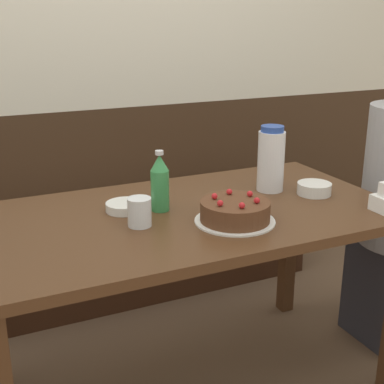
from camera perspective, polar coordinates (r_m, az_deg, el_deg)
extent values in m
cube|color=#3D2819|center=(2.86, -9.17, -0.40)|extent=(4.80, 0.04, 0.93)
cube|color=#381E11|center=(2.75, -7.65, -6.36)|extent=(1.99, 0.38, 0.46)
cube|color=#4C2D19|center=(1.84, -0.48, -2.60)|extent=(1.45, 0.78, 0.03)
cube|color=#4C2D19|center=(2.57, 10.23, -5.43)|extent=(0.06, 0.06, 0.69)
cylinder|color=white|center=(1.75, 4.59, -3.10)|extent=(0.26, 0.26, 0.01)
cylinder|color=#56331E|center=(1.74, 4.62, -2.00)|extent=(0.23, 0.23, 0.07)
sphere|color=red|center=(1.77, 6.19, -0.18)|extent=(0.02, 0.02, 0.02)
sphere|color=red|center=(1.79, 4.00, 0.03)|extent=(0.02, 0.02, 0.02)
sphere|color=red|center=(1.74, 2.42, -0.45)|extent=(0.02, 0.02, 0.02)
sphere|color=red|center=(1.68, 3.02, -1.20)|extent=(0.02, 0.02, 0.02)
sphere|color=red|center=(1.66, 5.35, -1.44)|extent=(0.02, 0.02, 0.02)
sphere|color=red|center=(1.71, 6.92, -0.90)|extent=(0.02, 0.02, 0.02)
cylinder|color=white|center=(2.05, 8.41, 3.25)|extent=(0.10, 0.10, 0.23)
cylinder|color=#28479E|center=(2.02, 8.58, 6.69)|extent=(0.09, 0.09, 0.02)
cylinder|color=#388E4C|center=(1.83, -3.43, 0.16)|extent=(0.06, 0.06, 0.14)
cone|color=#388E4C|center=(1.80, -3.49, 3.14)|extent=(0.06, 0.06, 0.06)
cylinder|color=silver|center=(1.79, -3.51, 4.21)|extent=(0.03, 0.03, 0.01)
cylinder|color=white|center=(1.85, -7.18, -1.56)|extent=(0.13, 0.13, 0.03)
cylinder|color=white|center=(2.06, 12.90, 0.36)|extent=(0.13, 0.13, 0.04)
cylinder|color=silver|center=(1.71, -5.63, -2.14)|extent=(0.08, 0.08, 0.09)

